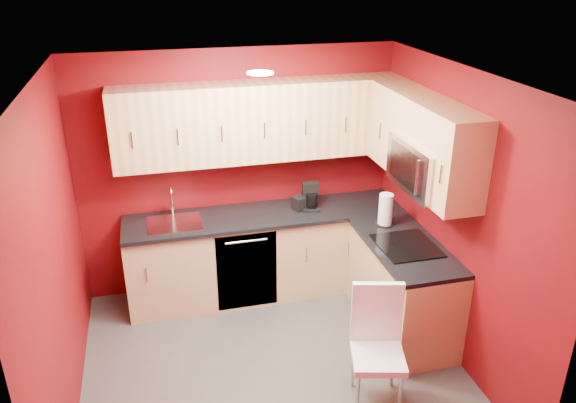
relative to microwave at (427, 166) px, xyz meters
name	(u,v)px	position (x,y,z in m)	size (l,w,h in m)	color
floor	(273,366)	(-1.39, -0.20, -1.66)	(3.20, 3.20, 0.00)	#44423F
ceiling	(269,79)	(-1.39, -0.20, 0.84)	(3.20, 3.20, 0.00)	white
wall_back	(239,173)	(-1.39, 1.30, -0.41)	(3.20, 3.20, 0.00)	maroon
wall_front	(331,363)	(-1.39, -1.70, -0.41)	(3.20, 3.20, 0.00)	maroon
wall_left	(54,264)	(-2.99, -0.20, -0.41)	(3.00, 3.00, 0.00)	maroon
wall_right	(455,217)	(0.21, -0.20, -0.41)	(3.00, 3.00, 0.00)	maroon
base_cabinets_back	(266,254)	(-1.19, 1.00, -1.22)	(2.80, 0.60, 0.87)	tan
base_cabinets_right	(402,288)	(-0.09, 0.05, -1.22)	(0.60, 1.30, 0.87)	tan
countertop_back	(265,215)	(-1.19, 0.99, -0.77)	(2.80, 0.63, 0.04)	black
countertop_right	(405,246)	(-0.11, 0.04, -0.77)	(0.63, 1.27, 0.04)	black
upper_cabinets_back	(260,121)	(-1.19, 1.13, 0.17)	(2.80, 0.35, 0.75)	#DDB57D
upper_cabinets_right	(420,132)	(0.03, 0.24, 0.23)	(0.35, 1.55, 0.75)	#DDB57D
microwave	(427,166)	(0.00, 0.00, 0.00)	(0.42, 0.76, 0.42)	silver
cooktop	(407,246)	(-0.11, 0.00, -0.74)	(0.50, 0.55, 0.01)	black
sink	(174,219)	(-2.09, 1.00, -0.72)	(0.52, 0.42, 0.35)	silver
dishwasher_front	(247,271)	(-1.44, 0.71, -1.22)	(0.60, 0.02, 0.82)	black
downlight	(260,73)	(-1.39, 0.10, 0.82)	(0.20, 0.20, 0.01)	white
coffee_maker	(311,197)	(-0.72, 0.98, -0.62)	(0.16, 0.22, 0.27)	black
napkin_holder	(300,203)	(-0.83, 0.99, -0.68)	(0.13, 0.13, 0.14)	black
paper_towel	(386,210)	(-0.13, 0.46, -0.59)	(0.18, 0.18, 0.31)	white
dining_chair	(378,351)	(-0.69, -0.81, -1.16)	(0.40, 0.42, 0.99)	white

